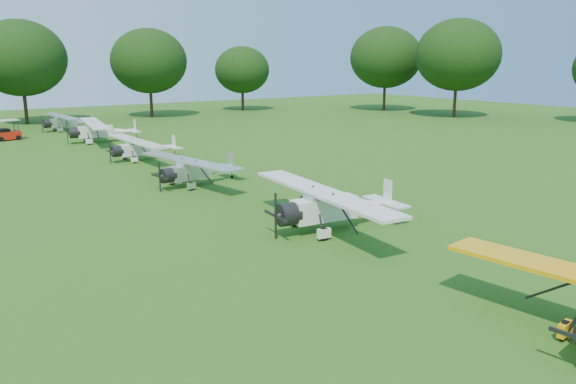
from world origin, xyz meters
name	(u,v)px	position (x,y,z in m)	size (l,w,h in m)	color
ground	(307,229)	(0.00, 0.00, 0.00)	(160.00, 160.00, 0.00)	#214F13
tree_belt	(365,59)	(3.57, 0.16, 8.03)	(137.36, 130.27, 14.52)	#312113
aircraft_3	(333,204)	(1.02, -0.71, 1.26)	(6.89, 10.96, 2.15)	white
aircraft_4	(196,168)	(-0.08, 12.01, 1.09)	(6.02, 9.53, 1.87)	silver
aircraft_5	(142,147)	(0.44, 23.07, 1.07)	(5.83, 9.26, 1.83)	white
aircraft_6	(101,129)	(0.74, 35.08, 1.26)	(6.95, 11.01, 2.16)	white
aircraft_7	(67,121)	(0.33, 46.58, 1.11)	(6.05, 9.63, 1.90)	silver
golf_cart	(6,133)	(-6.74, 41.95, 0.69)	(2.61, 1.85, 2.05)	red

